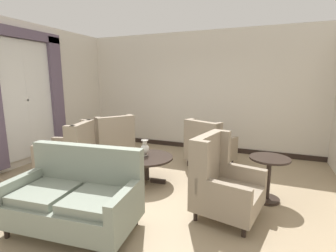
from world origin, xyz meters
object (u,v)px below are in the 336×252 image
(porcelain_vase, at_px, (145,148))
(armchair_back_corner, at_px, (112,142))
(armchair_foreground_right, at_px, (209,147))
(settee, at_px, (75,197))
(armchair_near_sideboard, at_px, (70,153))
(armchair_far_left, at_px, (222,183))
(coffee_table, at_px, (146,161))
(side_table, at_px, (268,175))

(porcelain_vase, height_order, armchair_back_corner, armchair_back_corner)
(armchair_foreground_right, bearing_deg, settee, 94.01)
(armchair_near_sideboard, distance_m, armchair_back_corner, 1.05)
(settee, relative_size, armchair_far_left, 1.48)
(coffee_table, relative_size, armchair_back_corner, 0.79)
(armchair_foreground_right, bearing_deg, side_table, 159.51)
(armchair_far_left, height_order, armchair_back_corner, armchair_far_left)
(armchair_foreground_right, bearing_deg, armchair_near_sideboard, 54.69)
(coffee_table, relative_size, porcelain_vase, 3.28)
(armchair_far_left, distance_m, armchair_back_corner, 3.07)
(porcelain_vase, distance_m, armchair_far_left, 1.64)
(armchair_back_corner, bearing_deg, porcelain_vase, 93.12)
(armchair_near_sideboard, height_order, armchair_foreground_right, armchair_near_sideboard)
(armchair_back_corner, bearing_deg, armchair_near_sideboard, 19.58)
(armchair_far_left, relative_size, armchair_foreground_right, 1.00)
(armchair_near_sideboard, relative_size, armchair_foreground_right, 0.97)
(coffee_table, xyz_separation_m, porcelain_vase, (-0.05, 0.05, 0.21))
(armchair_back_corner, xyz_separation_m, side_table, (3.32, -0.73, -0.01))
(coffee_table, distance_m, settee, 1.61)
(armchair_back_corner, bearing_deg, armchair_foreground_right, 135.91)
(coffee_table, bearing_deg, armchair_far_left, -22.09)
(coffee_table, bearing_deg, armchair_back_corner, 147.93)
(settee, relative_size, side_table, 2.37)
(settee, height_order, armchair_near_sideboard, armchair_near_sideboard)
(porcelain_vase, distance_m, armchair_back_corner, 1.46)
(armchair_near_sideboard, bearing_deg, porcelain_vase, 84.58)
(porcelain_vase, relative_size, armchair_far_left, 0.26)
(armchair_far_left, bearing_deg, armchair_foreground_right, 29.53)
(armchair_far_left, relative_size, side_table, 1.60)
(porcelain_vase, height_order, side_table, porcelain_vase)
(armchair_near_sideboard, bearing_deg, side_table, 79.29)
(porcelain_vase, relative_size, armchair_foreground_right, 0.26)
(coffee_table, distance_m, porcelain_vase, 0.22)
(armchair_back_corner, bearing_deg, settee, 59.61)
(armchair_near_sideboard, xyz_separation_m, armchair_foreground_right, (2.41, 1.44, -0.00))
(coffee_table, xyz_separation_m, armchair_far_left, (1.45, -0.59, 0.06))
(side_table, bearing_deg, armchair_foreground_right, 135.70)
(coffee_table, height_order, porcelain_vase, porcelain_vase)
(settee, distance_m, armchair_foreground_right, 3.00)
(armchair_near_sideboard, xyz_separation_m, armchair_back_corner, (0.27, 1.02, -0.00))
(porcelain_vase, xyz_separation_m, armchair_far_left, (1.50, -0.64, -0.15))
(porcelain_vase, distance_m, side_table, 2.10)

